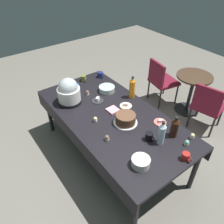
# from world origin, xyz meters

# --- Properties ---
(ground) EXTENTS (9.00, 9.00, 0.00)m
(ground) POSITION_xyz_m (0.00, 0.00, 0.00)
(ground) COLOR slate
(potluck_table) EXTENTS (2.20, 1.10, 0.75)m
(potluck_table) POSITION_xyz_m (0.00, 0.00, 0.69)
(potluck_table) COLOR black
(potluck_table) RESTS_ON ground
(frosted_layer_cake) EXTENTS (0.29, 0.29, 0.13)m
(frosted_layer_cake) POSITION_xyz_m (0.22, 0.04, 0.81)
(frosted_layer_cake) COLOR silver
(frosted_layer_cake) RESTS_ON potluck_table
(slow_cooker) EXTENTS (0.32, 0.32, 0.36)m
(slow_cooker) POSITION_xyz_m (-0.57, -0.29, 0.92)
(slow_cooker) COLOR black
(slow_cooker) RESTS_ON potluck_table
(glass_salad_bowl) EXTENTS (0.23, 0.23, 0.07)m
(glass_salad_bowl) POSITION_xyz_m (-0.50, 0.28, 0.79)
(glass_salad_bowl) COLOR #B2C6BC
(glass_salad_bowl) RESTS_ON potluck_table
(ceramic_snack_bowl) EXTENTS (0.19, 0.19, 0.09)m
(ceramic_snack_bowl) POSITION_xyz_m (0.80, -0.25, 0.79)
(ceramic_snack_bowl) COLOR silver
(ceramic_snack_bowl) RESTS_ON potluck_table
(dessert_plate_cream) EXTENTS (0.16, 0.16, 0.04)m
(dessert_plate_cream) POSITION_xyz_m (-0.05, 0.26, 0.76)
(dessert_plate_cream) COLOR beige
(dessert_plate_cream) RESTS_ON potluck_table
(dessert_plate_cobalt) EXTENTS (0.18, 0.18, 0.05)m
(dessert_plate_cobalt) POSITION_xyz_m (-0.92, -0.05, 0.76)
(dessert_plate_cobalt) COLOR #2D4CB2
(dessert_plate_cobalt) RESTS_ON potluck_table
(dessert_plate_charcoal) EXTENTS (0.16, 0.16, 0.06)m
(dessert_plate_charcoal) POSITION_xyz_m (-0.37, 0.03, 0.76)
(dessert_plate_charcoal) COLOR #2D2D33
(dessert_plate_charcoal) RESTS_ON potluck_table
(dessert_plate_coral) EXTENTS (0.15, 0.15, 0.04)m
(dessert_plate_coral) POSITION_xyz_m (0.46, 0.39, 0.76)
(dessert_plate_coral) COLOR #E07266
(dessert_plate_coral) RESTS_ON potluck_table
(cupcake_lemon) EXTENTS (0.05, 0.05, 0.07)m
(cupcake_lemon) POSITION_xyz_m (-0.02, -0.24, 0.78)
(cupcake_lemon) COLOR beige
(cupcake_lemon) RESTS_ON potluck_table
(cupcake_mint) EXTENTS (0.05, 0.05, 0.07)m
(cupcake_mint) POSITION_xyz_m (-0.59, 0.00, 0.78)
(cupcake_mint) COLOR beige
(cupcake_mint) RESTS_ON potluck_table
(cupcake_rose) EXTENTS (0.05, 0.05, 0.07)m
(cupcake_rose) POSITION_xyz_m (0.87, 0.47, 0.78)
(cupcake_rose) COLOR beige
(cupcake_rose) RESTS_ON potluck_table
(cupcake_berry) EXTENTS (0.05, 0.05, 0.07)m
(cupcake_berry) POSITION_xyz_m (0.90, 0.34, 0.78)
(cupcake_berry) COLOR beige
(cupcake_berry) RESTS_ON potluck_table
(cupcake_vanilla) EXTENTS (0.05, 0.05, 0.07)m
(cupcake_vanilla) POSITION_xyz_m (0.32, -0.31, 0.78)
(cupcake_vanilla) COLOR beige
(cupcake_vanilla) RESTS_ON potluck_table
(soda_bottle_orange_juice) EXTENTS (0.08, 0.08, 0.32)m
(soda_bottle_orange_juice) POSITION_xyz_m (-0.17, 0.47, 0.90)
(soda_bottle_orange_juice) COLOR orange
(soda_bottle_orange_juice) RESTS_ON potluck_table
(soda_bottle_water) EXTENTS (0.08, 0.08, 0.30)m
(soda_bottle_water) POSITION_xyz_m (0.70, 0.13, 0.89)
(soda_bottle_water) COLOR silver
(soda_bottle_water) RESTS_ON potluck_table
(soda_bottle_cola) EXTENTS (0.09, 0.09, 0.27)m
(soda_bottle_cola) POSITION_xyz_m (0.71, 0.33, 0.87)
(soda_bottle_cola) COLOR #33190F
(soda_bottle_cola) RESTS_ON potluck_table
(coffee_mug_navy) EXTENTS (0.13, 0.09, 0.09)m
(coffee_mug_navy) POSITION_xyz_m (-0.90, 0.44, 0.79)
(coffee_mug_navy) COLOR navy
(coffee_mug_navy) RESTS_ON potluck_table
(coffee_mug_olive) EXTENTS (0.13, 0.09, 0.09)m
(coffee_mug_olive) POSITION_xyz_m (-0.97, 0.16, 0.79)
(coffee_mug_olive) COLOR olive
(coffee_mug_olive) RESTS_ON potluck_table
(coffee_mug_black) EXTENTS (0.13, 0.09, 0.09)m
(coffee_mug_black) POSITION_xyz_m (0.60, 0.07, 0.80)
(coffee_mug_black) COLOR black
(coffee_mug_black) RESTS_ON potluck_table
(coffee_mug_red) EXTENTS (0.12, 0.08, 0.08)m
(coffee_mug_red) POSITION_xyz_m (1.02, 0.17, 0.79)
(coffee_mug_red) COLOR #B2231E
(coffee_mug_red) RESTS_ON potluck_table
(paper_napkin_stack) EXTENTS (0.14, 0.14, 0.02)m
(paper_napkin_stack) POSITION_xyz_m (-0.07, 0.06, 0.76)
(paper_napkin_stack) COLOR pink
(paper_napkin_stack) RESTS_ON potluck_table
(maroon_chair_left) EXTENTS (0.52, 0.52, 0.85)m
(maroon_chair_left) POSITION_xyz_m (-0.56, 1.54, 0.49)
(maroon_chair_left) COLOR maroon
(maroon_chair_left) RESTS_ON ground
(maroon_chair_right) EXTENTS (0.53, 0.53, 0.85)m
(maroon_chair_right) POSITION_xyz_m (0.42, 1.54, 0.49)
(maroon_chair_right) COLOR maroon
(maroon_chair_right) RESTS_ON ground
(round_cafe_table) EXTENTS (0.60, 0.60, 0.72)m
(round_cafe_table) POSITION_xyz_m (-0.05, 1.76, 0.50)
(round_cafe_table) COLOR #473323
(round_cafe_table) RESTS_ON ground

